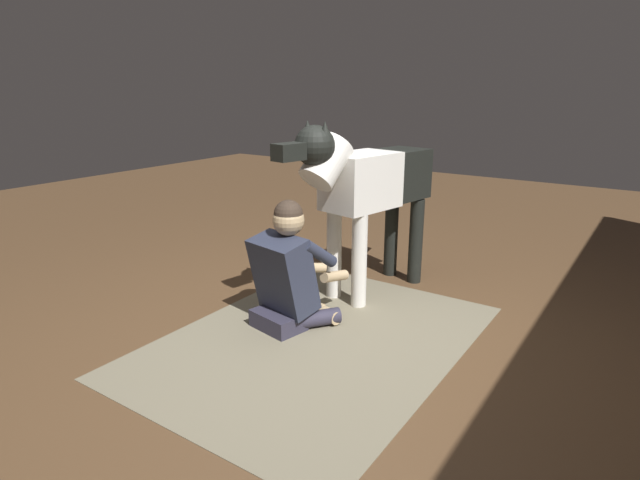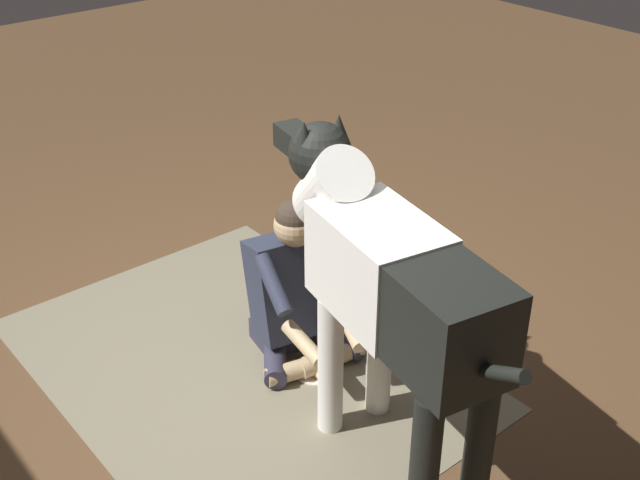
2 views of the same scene
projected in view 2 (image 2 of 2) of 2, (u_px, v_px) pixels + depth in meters
ground_plane at (233, 356)px, 4.15m from camera, size 13.82×13.82×0.00m
area_rug at (241, 363)px, 4.09m from camera, size 2.31×1.70×0.01m
person_sitting_on_floor at (296, 292)px, 4.01m from camera, size 0.72×0.57×0.87m
large_dog at (387, 282)px, 3.16m from camera, size 1.66×0.53×1.36m
hot_dog_on_plate at (317, 369)px, 4.02m from camera, size 0.22×0.22×0.06m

